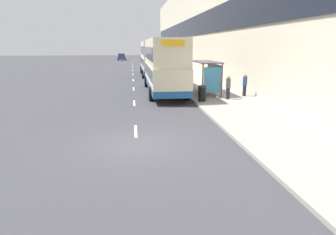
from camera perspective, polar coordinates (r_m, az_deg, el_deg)
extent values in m
plane|color=#38383D|center=(11.96, -6.05, -5.10)|extent=(220.00, 220.00, 0.00)
cube|color=gray|center=(50.41, 0.74, 9.33)|extent=(5.00, 93.00, 0.14)
cube|color=beige|center=(51.06, 5.44, 17.39)|extent=(3.00, 93.00, 14.49)
cube|color=black|center=(50.72, 3.64, 16.63)|extent=(0.12, 89.28, 2.61)
cube|color=silver|center=(13.75, -6.17, -2.58)|extent=(0.12, 2.00, 0.01)
cube|color=silver|center=(20.44, -6.44, 2.76)|extent=(0.12, 2.00, 0.01)
cube|color=silver|center=(27.23, -6.58, 5.46)|extent=(0.12, 2.00, 0.01)
cube|color=silver|center=(34.04, -6.66, 7.08)|extent=(0.12, 2.00, 0.01)
cube|color=silver|center=(40.88, -6.71, 8.16)|extent=(0.12, 2.00, 0.01)
cube|color=silver|center=(47.73, -6.75, 8.93)|extent=(0.12, 2.00, 0.01)
cube|color=silver|center=(54.58, -6.78, 9.50)|extent=(0.12, 2.00, 0.01)
cube|color=silver|center=(61.44, -6.80, 9.95)|extent=(0.12, 2.00, 0.01)
cube|color=silver|center=(68.30, -6.82, 10.31)|extent=(0.12, 2.00, 0.01)
cube|color=#4C4C51|center=(23.62, 7.27, 10.49)|extent=(1.60, 4.20, 0.08)
cylinder|color=#4C4C51|center=(21.62, 6.64, 6.92)|extent=(0.10, 0.10, 2.40)
cylinder|color=#4C4C51|center=(25.50, 4.56, 7.98)|extent=(0.10, 0.10, 2.40)
cylinder|color=#4C4C51|center=(21.98, 10.22, 6.91)|extent=(0.10, 0.10, 2.40)
cylinder|color=#4C4C51|center=(25.81, 7.64, 7.97)|extent=(0.10, 0.10, 2.40)
cube|color=#99A8B2|center=(23.87, 8.77, 7.77)|extent=(0.04, 3.68, 1.92)
cube|color=#3F8CBF|center=(21.84, 8.40, 7.06)|extent=(1.19, 0.10, 1.82)
cube|color=maroon|center=(23.86, 7.70, 5.70)|extent=(0.36, 2.80, 0.08)
cube|color=beige|center=(24.58, -0.79, 8.01)|extent=(2.55, 11.32, 1.85)
cube|color=beige|center=(24.47, -0.80, 12.44)|extent=(2.50, 10.98, 1.95)
cube|color=#1E518C|center=(24.66, -0.78, 6.39)|extent=(2.58, 11.38, 0.45)
cube|color=#2D3847|center=(24.55, -0.79, 8.87)|extent=(2.58, 10.64, 0.81)
cube|color=#2D3847|center=(24.47, -0.80, 12.21)|extent=(2.55, 10.64, 0.94)
cube|color=yellow|center=(18.86, 1.04, 13.99)|extent=(1.40, 0.08, 0.36)
cylinder|color=black|center=(28.40, -4.18, 6.85)|extent=(0.30, 1.00, 1.00)
cylinder|color=black|center=(28.63, 0.96, 6.94)|extent=(0.30, 1.00, 1.00)
cylinder|color=black|center=(21.12, -3.23, 4.54)|extent=(0.30, 1.00, 1.00)
cylinder|color=black|center=(21.43, 3.61, 4.66)|extent=(0.30, 1.00, 1.00)
cube|color=beige|center=(39.12, -3.04, 10.07)|extent=(2.55, 10.82, 1.85)
cube|color=beige|center=(39.05, -3.08, 12.86)|extent=(2.50, 10.50, 1.95)
cube|color=#1E518C|center=(39.17, -3.03, 9.05)|extent=(2.58, 10.88, 0.45)
cube|color=#2D3847|center=(39.10, -3.05, 10.61)|extent=(2.58, 10.17, 0.81)
cube|color=#2D3847|center=(39.05, -3.08, 12.71)|extent=(2.55, 10.17, 0.94)
cube|color=yellow|center=(33.67, -2.46, 13.81)|extent=(1.40, 0.08, 0.36)
cylinder|color=black|center=(42.79, -5.09, 9.10)|extent=(0.30, 1.00, 1.00)
cylinder|color=black|center=(42.95, -1.64, 9.16)|extent=(0.30, 1.00, 1.00)
cylinder|color=black|center=(35.79, -4.72, 8.23)|extent=(0.30, 1.00, 1.00)
cylinder|color=black|center=(35.97, -0.61, 8.31)|extent=(0.30, 1.00, 1.00)
cube|color=navy|center=(81.36, -8.83, 11.24)|extent=(1.87, 3.85, 0.78)
cube|color=#2D3847|center=(81.53, -8.84, 11.74)|extent=(1.65, 1.85, 0.64)
cylinder|color=black|center=(80.16, -8.17, 10.95)|extent=(0.20, 0.60, 0.60)
cylinder|color=black|center=(80.22, -9.53, 10.90)|extent=(0.20, 0.60, 0.60)
cylinder|color=black|center=(82.54, -8.13, 11.02)|extent=(0.20, 0.60, 0.60)
cylinder|color=black|center=(82.60, -9.45, 10.98)|extent=(0.20, 0.60, 0.60)
cylinder|color=#23232D|center=(21.46, 11.33, 4.53)|extent=(0.27, 0.27, 0.79)
cylinder|color=#4C4C51|center=(21.36, 11.42, 6.44)|extent=(0.33, 0.33, 0.66)
sphere|color=tan|center=(21.31, 11.47, 7.60)|extent=(0.21, 0.21, 0.21)
cylinder|color=#23232D|center=(23.04, 14.35, 4.97)|extent=(0.27, 0.27, 0.78)
cylinder|color=navy|center=(22.95, 14.46, 6.74)|extent=(0.33, 0.33, 0.65)
sphere|color=tan|center=(22.91, 14.52, 7.81)|extent=(0.21, 0.21, 0.21)
cylinder|color=black|center=(20.31, 6.51, 4.44)|extent=(0.52, 0.52, 0.95)
cylinder|color=#2D2D33|center=(20.24, 6.55, 5.90)|extent=(0.55, 0.55, 0.10)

